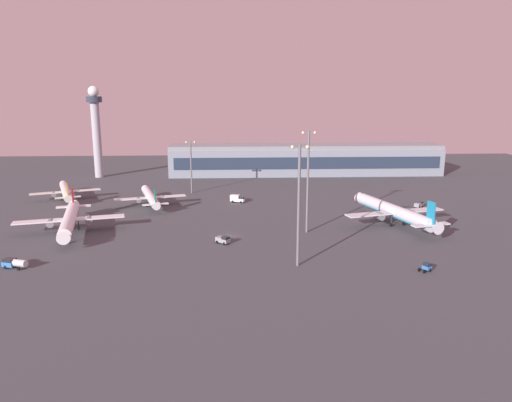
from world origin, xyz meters
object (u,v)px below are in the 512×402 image
airplane_mid_apron (394,211)px  cargo_loader (419,205)px  airplane_terminal_side (66,191)px  apron_light_east (299,199)px  airplane_near_gate (70,219)px  airplane_taxiway_distant (150,197)px  fuel_truck (14,263)px  pushback_tug (427,267)px  maintenance_van (223,240)px  control_tower (96,126)px  apron_light_central (308,176)px  catering_truck (237,199)px  apron_light_west (191,163)px

airplane_mid_apron → cargo_loader: size_ratio=10.30×
airplane_terminal_side → apron_light_east: 120.29m
airplane_near_gate → cargo_loader: size_ratio=9.71×
airplane_near_gate → airplane_terminal_side: airplane_near_gate is taller
airplane_near_gate → airplane_taxiway_distant: 41.00m
fuel_truck → pushback_tug: bearing=-75.4°
fuel_truck → maintenance_van: 54.32m
airplane_terminal_side → pushback_tug: bearing=-59.3°
airplane_terminal_side → control_tower: bearing=69.7°
airplane_taxiway_distant → pushback_tug: bearing=-60.1°
airplane_near_gate → apron_light_central: 75.69m
fuel_truck → airplane_near_gate: bearing=12.9°
airplane_taxiway_distant → pushback_tug: 109.49m
maintenance_van → apron_light_east: 31.51m
cargo_loader → apron_light_east: bearing=-85.6°
pushback_tug → airplane_mid_apron: bearing=142.8°
airplane_near_gate → maintenance_van: size_ratio=9.49×
pushback_tug → airplane_terminal_side: bearing=-156.0°
airplane_near_gate → maintenance_van: bearing=149.4°
control_tower → airplane_taxiway_distant: bearing=-60.9°
airplane_mid_apron → catering_truck: bearing=130.1°
pushback_tug → apron_light_east: bearing=-128.6°
airplane_near_gate → airplane_terminal_side: bearing=-84.0°
airplane_near_gate → apron_light_central: apron_light_central is taller
catering_truck → cargo_loader: catering_truck is taller
airplane_mid_apron → airplane_terminal_side: airplane_mid_apron is taller
fuel_truck → airplane_terminal_side: bearing=29.0°
cargo_loader → apron_light_west: apron_light_west is taller
fuel_truck → catering_truck: 91.63m
cargo_loader → airplane_near_gate: bearing=-120.8°
airplane_terminal_side → cargo_loader: airplane_terminal_side is taller
airplane_mid_apron → apron_light_central: (-30.51, -7.95, 13.36)m
airplane_mid_apron → apron_light_central: bearing=179.6°
airplane_mid_apron → control_tower: bearing=125.8°
airplane_terminal_side → catering_truck: bearing=-29.4°
catering_truck → apron_light_west: 30.66m
catering_truck → airplane_taxiway_distant: bearing=-65.3°
control_tower → apron_light_west: 71.13m
control_tower → maintenance_van: 140.94m
pushback_tug → apron_light_east: 35.32m
control_tower → airplane_mid_apron: bearing=-39.2°
control_tower → apron_light_central: bearing=-49.3°
pushback_tug → apron_light_central: (-24.06, 35.29, 16.70)m
fuel_truck → apron_light_east: (70.55, -1.59, 15.79)m
control_tower → airplane_near_gate: bearing=-79.3°
pushback_tug → cargo_loader: bearing=131.3°
catering_truck → apron_light_central: apron_light_central is taller
airplane_near_gate → fuel_truck: bearing=70.3°
catering_truck → cargo_loader: size_ratio=1.40×
pushback_tug → apron_light_east: apron_light_east is taller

